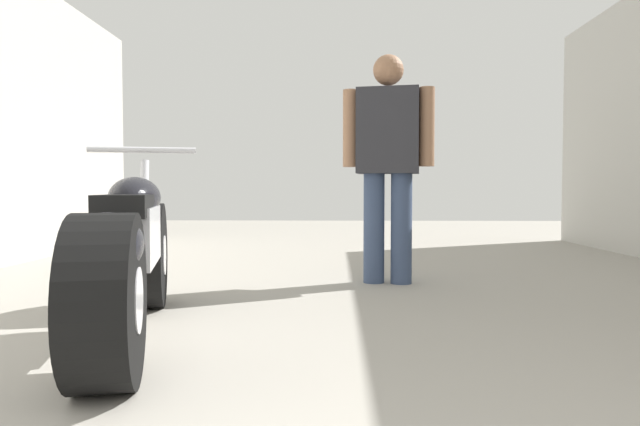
% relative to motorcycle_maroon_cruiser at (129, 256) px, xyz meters
% --- Properties ---
extents(ground_plane, '(19.05, 19.05, 0.00)m').
position_rel_motorcycle_maroon_cruiser_xyz_m(ground_plane, '(1.06, 1.11, -0.41)').
color(ground_plane, '#9E998E').
extents(motorcycle_maroon_cruiser, '(0.81, 2.09, 0.98)m').
position_rel_motorcycle_maroon_cruiser_xyz_m(motorcycle_maroon_cruiser, '(0.00, 0.00, 0.00)').
color(motorcycle_maroon_cruiser, black).
rests_on(motorcycle_maroon_cruiser, ground_plane).
extents(mechanic_in_blue, '(0.71, 0.33, 1.76)m').
position_rel_motorcycle_maroon_cruiser_xyz_m(mechanic_in_blue, '(1.39, 1.70, 0.59)').
color(mechanic_in_blue, '#384766').
rests_on(mechanic_in_blue, ground_plane).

